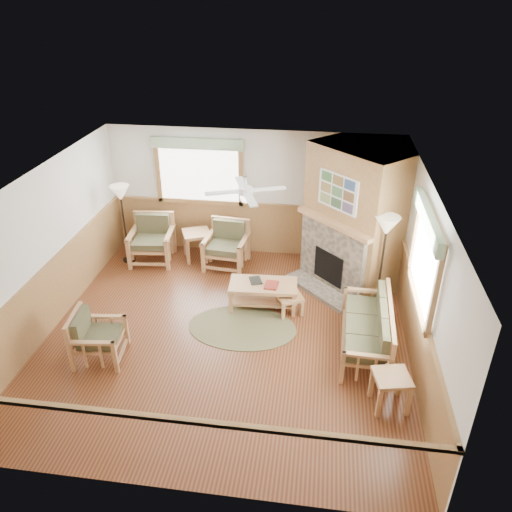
# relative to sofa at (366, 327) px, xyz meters

# --- Properties ---
(floor) EXTENTS (6.00, 6.00, 0.01)m
(floor) POSITION_rel_sofa_xyz_m (-2.27, 0.07, -0.42)
(floor) COLOR #5E301A
(floor) RESTS_ON ground
(ceiling) EXTENTS (6.00, 6.00, 0.01)m
(ceiling) POSITION_rel_sofa_xyz_m (-2.27, 0.07, 2.28)
(ceiling) COLOR white
(ceiling) RESTS_ON floor
(wall_back) EXTENTS (6.00, 0.02, 2.70)m
(wall_back) POSITION_rel_sofa_xyz_m (-2.27, 3.07, 0.93)
(wall_back) COLOR white
(wall_back) RESTS_ON floor
(wall_front) EXTENTS (6.00, 0.02, 2.70)m
(wall_front) POSITION_rel_sofa_xyz_m (-2.27, -2.93, 0.93)
(wall_front) COLOR white
(wall_front) RESTS_ON floor
(wall_left) EXTENTS (0.02, 6.00, 2.70)m
(wall_left) POSITION_rel_sofa_xyz_m (-5.27, 0.07, 0.93)
(wall_left) COLOR white
(wall_left) RESTS_ON floor
(wall_right) EXTENTS (0.02, 6.00, 2.70)m
(wall_right) POSITION_rel_sofa_xyz_m (0.73, 0.07, 0.93)
(wall_right) COLOR white
(wall_right) RESTS_ON floor
(wainscot) EXTENTS (6.00, 6.00, 1.10)m
(wainscot) POSITION_rel_sofa_xyz_m (-2.27, 0.07, 0.13)
(wainscot) COLOR olive
(wainscot) RESTS_ON floor
(fireplace) EXTENTS (3.11, 3.11, 2.70)m
(fireplace) POSITION_rel_sofa_xyz_m (-0.22, 2.12, 0.93)
(fireplace) COLOR olive
(fireplace) RESTS_ON floor
(window_back) EXTENTS (1.90, 0.16, 1.50)m
(window_back) POSITION_rel_sofa_xyz_m (-3.37, 3.03, 2.11)
(window_back) COLOR white
(window_back) RESTS_ON wall_back
(window_right) EXTENTS (0.16, 1.90, 1.50)m
(window_right) POSITION_rel_sofa_xyz_m (0.69, -0.13, 2.11)
(window_right) COLOR white
(window_right) RESTS_ON wall_right
(ceiling_fan) EXTENTS (1.59, 1.59, 0.36)m
(ceiling_fan) POSITION_rel_sofa_xyz_m (-1.97, 0.37, 2.24)
(ceiling_fan) COLOR white
(ceiling_fan) RESTS_ON ceiling
(sofa) EXTENTS (1.83, 0.81, 0.83)m
(sofa) POSITION_rel_sofa_xyz_m (0.00, 0.00, 0.00)
(sofa) COLOR tan
(sofa) RESTS_ON floor
(armchair_back_left) EXTENTS (0.94, 0.94, 0.97)m
(armchair_back_left) POSITION_rel_sofa_xyz_m (-4.31, 2.34, 0.07)
(armchair_back_left) COLOR tan
(armchair_back_left) RESTS_ON floor
(armchair_back_right) EXTENTS (0.90, 0.90, 0.93)m
(armchair_back_right) POSITION_rel_sofa_xyz_m (-2.72, 2.34, 0.05)
(armchair_back_right) COLOR tan
(armchair_back_right) RESTS_ON floor
(armchair_left) EXTENTS (0.81, 0.81, 0.82)m
(armchair_left) POSITION_rel_sofa_xyz_m (-4.13, -0.80, -0.01)
(armchair_left) COLOR tan
(armchair_left) RESTS_ON floor
(coffee_table) EXTENTS (1.24, 0.67, 0.49)m
(coffee_table) POSITION_rel_sofa_xyz_m (-1.77, 0.96, -0.17)
(coffee_table) COLOR tan
(coffee_table) RESTS_ON floor
(end_table_chairs) EXTENTS (0.72, 0.71, 0.62)m
(end_table_chairs) POSITION_rel_sofa_xyz_m (-3.39, 2.58, -0.10)
(end_table_chairs) COLOR tan
(end_table_chairs) RESTS_ON floor
(end_table_sofa) EXTENTS (0.57, 0.55, 0.54)m
(end_table_sofa) POSITION_rel_sofa_xyz_m (0.28, -1.23, -0.15)
(end_table_sofa) COLOR tan
(end_table_sofa) RESTS_ON floor
(footstool) EXTENTS (0.55, 0.55, 0.36)m
(footstool) POSITION_rel_sofa_xyz_m (-1.28, 0.83, -0.23)
(footstool) COLOR tan
(footstool) RESTS_ON floor
(braided_rug) EXTENTS (2.21, 2.21, 0.01)m
(braided_rug) POSITION_rel_sofa_xyz_m (-2.04, 0.26, -0.41)
(braided_rug) COLOR brown
(braided_rug) RESTS_ON floor
(floor_lamp_left) EXTENTS (0.40, 0.40, 1.70)m
(floor_lamp_left) POSITION_rel_sofa_xyz_m (-4.82, 2.28, 0.43)
(floor_lamp_left) COLOR black
(floor_lamp_left) RESTS_ON floor
(floor_lamp_right) EXTENTS (0.49, 0.49, 1.84)m
(floor_lamp_right) POSITION_rel_sofa_xyz_m (0.28, 1.18, 0.50)
(floor_lamp_right) COLOR black
(floor_lamp_right) RESTS_ON floor
(book_red) EXTENTS (0.24, 0.32, 0.03)m
(book_red) POSITION_rel_sofa_xyz_m (-1.62, 0.91, 0.10)
(book_red) COLOR maroon
(book_red) RESTS_ON coffee_table
(book_dark) EXTENTS (0.28, 0.32, 0.02)m
(book_dark) POSITION_rel_sofa_xyz_m (-1.92, 1.03, 0.09)
(book_dark) COLOR black
(book_dark) RESTS_ON coffee_table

